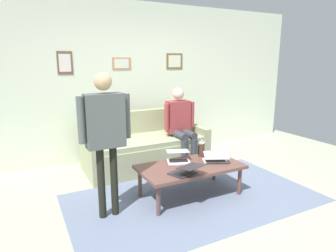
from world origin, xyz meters
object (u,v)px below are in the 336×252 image
laptop_left (178,158)px  coffee_table (190,168)px  person_standing (105,127)px  french_press (202,149)px  couch (145,148)px  laptop_right (185,171)px  laptop_center (215,159)px  person_seated (180,122)px

laptop_left → coffee_table: bearing=105.8°
person_standing → french_press: bearing=-170.0°
couch → french_press: bearing=111.7°
laptop_right → laptop_left: bearing=-109.1°
couch → laptop_center: 1.39m
person_seated → coffee_table: bearing=66.8°
laptop_right → person_standing: 1.06m
couch → laptop_center: bearing=109.4°
laptop_left → laptop_right: size_ratio=0.94×
laptop_left → laptop_center: (-0.43, 0.24, -0.00)m
laptop_left → person_standing: person_standing is taller
coffee_table → person_seated: (-0.45, -1.04, 0.36)m
laptop_left → person_standing: bearing=12.7°
laptop_right → french_press: 0.71m
laptop_center → laptop_right: size_ratio=0.93×
couch → coffee_table: bearing=94.2°
laptop_left → person_standing: size_ratio=0.25×
coffee_table → person_standing: size_ratio=0.82×
person_standing → person_seated: 1.88m
coffee_table → person_seated: person_seated is taller
coffee_table → laptop_right: 0.33m
laptop_left → french_press: bearing=-177.1°
coffee_table → french_press: 0.42m
couch → person_seated: bearing=157.3°
couch → french_press: (-0.41, 1.04, 0.21)m
person_seated → laptop_left: bearing=58.7°
coffee_table → person_standing: 1.26m
french_press → person_seated: bearing=-98.8°
couch → person_seated: (-0.54, 0.23, 0.42)m
laptop_right → person_standing: size_ratio=0.27×
couch → laptop_center: (-0.46, 1.30, 0.15)m
couch → coffee_table: 1.27m
laptop_right → laptop_center: bearing=-160.6°
laptop_left → person_seated: bearing=-121.3°
laptop_right → french_press: bearing=-139.1°
couch → person_seated: 0.72m
coffee_table → laptop_right: (0.21, 0.24, 0.09)m
laptop_center → laptop_right: 0.61m
person_seated → laptop_right: bearing=62.7°
coffee_table → laptop_center: size_ratio=3.29×
laptop_left → laptop_center: size_ratio=1.02×
coffee_table → person_seated: bearing=-113.2°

